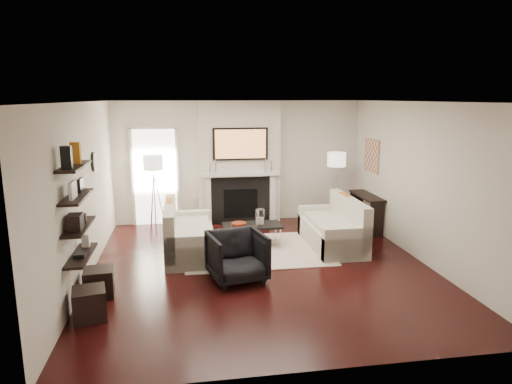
{
  "coord_description": "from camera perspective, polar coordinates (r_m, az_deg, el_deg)",
  "views": [
    {
      "loc": [
        -1.24,
        -7.07,
        2.77
      ],
      "look_at": [
        0.0,
        0.6,
        1.15
      ],
      "focal_mm": 32.0,
      "sensor_mm": 36.0,
      "label": 1
    }
  ],
  "objects": [
    {
      "name": "loveseat_left_arm_n",
      "position": [
        7.51,
        -8.16,
        -7.54
      ],
      "size": [
        0.85,
        0.18,
        0.6
      ],
      "primitive_type": "cube",
      "color": "beige",
      "rests_on": "floor"
    },
    {
      "name": "mantel_pilaster_l",
      "position": [
        10.05,
        -5.99,
        -1.07
      ],
      "size": [
        0.12,
        0.08,
        1.1
      ],
      "primitive_type": "cube",
      "color": "white",
      "rests_on": "floor"
    },
    {
      "name": "lamp_right_leg_c",
      "position": [
        10.09,
        9.76,
        -0.83
      ],
      "size": [
        0.14,
        0.22,
        1.23
      ],
      "primitive_type": "cylinder",
      "rotation": [
        0.18,
        0.0,
        2.62
      ],
      "color": "silver",
      "rests_on": "floor"
    },
    {
      "name": "coffee_table",
      "position": [
        8.61,
        -0.49,
        -4.21
      ],
      "size": [
        1.1,
        0.55,
        0.04
      ],
      "primitive_type": "cube",
      "color": "black",
      "rests_on": "floor"
    },
    {
      "name": "candlestick_l_short",
      "position": [
        9.9,
        -5.84,
        3.02
      ],
      "size": [
        0.04,
        0.04,
        0.24
      ],
      "primitive_type": "cylinder",
      "color": "silver",
      "rests_on": "mantel_shelf"
    },
    {
      "name": "hurricane_glass",
      "position": [
        8.59,
        0.5,
        -3.14
      ],
      "size": [
        0.17,
        0.17,
        0.3
      ],
      "primitive_type": "cylinder",
      "color": "white",
      "rests_on": "coffee_table"
    },
    {
      "name": "shelf_top",
      "position": [
        6.29,
        -21.79,
        2.99
      ],
      "size": [
        0.25,
        1.0,
        0.04
      ],
      "primitive_type": "cube",
      "color": "black",
      "rests_on": "wall_left"
    },
    {
      "name": "rug",
      "position": [
        8.45,
        -0.02,
        -7.31
      ],
      "size": [
        2.6,
        2.0,
        0.01
      ],
      "primitive_type": "cube",
      "color": "beige",
      "rests_on": "floor"
    },
    {
      "name": "decor_magfile_b",
      "position": [
        6.41,
        -21.62,
        4.57
      ],
      "size": [
        0.12,
        0.1,
        0.28
      ],
      "primitive_type": "cube",
      "color": "#B36B16",
      "rests_on": "shelf_top"
    },
    {
      "name": "decor_box_small",
      "position": [
        6.54,
        -21.08,
        -3.11
      ],
      "size": [
        0.15,
        0.12,
        0.12
      ],
      "primitive_type": "cube",
      "color": "black",
      "rests_on": "shelf_lower"
    },
    {
      "name": "coffee_leg_sw",
      "position": [
        8.82,
        -3.93,
        -5.27
      ],
      "size": [
        0.02,
        0.02,
        0.38
      ],
      "primitive_type": "cylinder",
      "color": "silver",
      "rests_on": "floor"
    },
    {
      "name": "decor_books",
      "position": [
        6.47,
        -21.16,
        -7.3
      ],
      "size": [
        0.14,
        0.2,
        0.05
      ],
      "primitive_type": "cube",
      "color": "black",
      "rests_on": "shelf_bottom"
    },
    {
      "name": "pillow_right_orange",
      "position": [
        9.01,
        10.94,
        -1.53
      ],
      "size": [
        0.1,
        0.42,
        0.42
      ],
      "primitive_type": "cube",
      "color": "#B36B16",
      "rests_on": "loveseat_right_cushion"
    },
    {
      "name": "lamp_left_shade",
      "position": [
        9.64,
        -12.75,
        3.6
      ],
      "size": [
        0.4,
        0.4,
        0.3
      ],
      "primitive_type": "cylinder",
      "color": "white",
      "rests_on": "lamp_left_post"
    },
    {
      "name": "door_trim_l",
      "position": [
        10.24,
        -15.16,
        1.68
      ],
      "size": [
        0.06,
        0.06,
        2.16
      ],
      "primitive_type": "cube",
      "color": "white",
      "rests_on": "floor"
    },
    {
      "name": "wall_art",
      "position": [
        10.03,
        14.27,
        4.41
      ],
      "size": [
        0.03,
        0.7,
        0.7
      ],
      "primitive_type": "cube",
      "color": "tan",
      "rests_on": "wall_right"
    },
    {
      "name": "pillow_left_charcoal",
      "position": [
        7.88,
        -10.76,
        -3.51
      ],
      "size": [
        0.1,
        0.4,
        0.4
      ],
      "primitive_type": "cube",
      "color": "black",
      "rests_on": "loveseat_left_cushion"
    },
    {
      "name": "firebox",
      "position": [
        10.16,
        -1.92,
        -1.45
      ],
      "size": [
        0.75,
        0.02,
        0.65
      ],
      "primitive_type": "cube",
      "color": "black",
      "rests_on": "floor"
    },
    {
      "name": "candlestick_r_short",
      "position": [
        10.07,
        1.91,
        3.22
      ],
      "size": [
        0.04,
        0.04,
        0.24
      ],
      "primitive_type": "cylinder",
      "color": "silver",
      "rests_on": "mantel_shelf"
    },
    {
      "name": "fireplace_surround",
      "position": [
        10.14,
        -1.93,
        -1.06
      ],
      "size": [
        1.3,
        0.02,
        1.04
      ],
      "primitive_type": "cube",
      "color": "black",
      "rests_on": "floor"
    },
    {
      "name": "coffee_leg_nw",
      "position": [
        8.4,
        -3.65,
        -6.14
      ],
      "size": [
        0.02,
        0.02,
        0.38
      ],
      "primitive_type": "cylinder",
      "color": "silver",
      "rests_on": "floor"
    },
    {
      "name": "lamp_right_leg_a",
      "position": [
        10.23,
        10.46,
        -0.68
      ],
      "size": [
        0.25,
        0.02,
        1.23
      ],
      "primitive_type": "cylinder",
      "rotation": [
        0.18,
        0.0,
        4.71
      ],
      "color": "silver",
      "rests_on": "floor"
    },
    {
      "name": "chimney_breast",
      "position": [
        10.13,
        -2.06,
        3.7
      ],
      "size": [
        1.8,
        0.25,
        2.7
      ],
      "primitive_type": "cube",
      "color": "silver",
      "rests_on": "floor"
    },
    {
      "name": "loveseat_left_back",
      "position": [
        8.22,
        -10.66,
        -4.27
      ],
      "size": [
        0.18,
        1.8,
        0.8
      ],
      "primitive_type": "cube",
      "color": "beige",
      "rests_on": "floor"
    },
    {
      "name": "lamp_left_post",
      "position": [
        9.79,
        -12.52,
        -1.33
      ],
      "size": [
        0.02,
        0.02,
        1.2
      ],
      "primitive_type": "cylinder",
      "color": "silver",
      "rests_on": "floor"
    },
    {
      "name": "clock_rim",
      "position": [
        8.18,
        -19.63,
        3.57
      ],
      "size": [
        0.04,
        0.34,
        0.34
      ],
      "primitive_type": "cylinder",
      "rotation": [
        0.0,
        1.57,
        0.0
      ],
      "color": "black",
      "rests_on": "wall_left"
    },
    {
      "name": "clock_face",
      "position": [
        8.18,
        -19.45,
        3.58
      ],
      "size": [
        0.01,
        0.29,
        0.29
      ],
      "primitive_type": "cylinder",
      "rotation": [
        0.0,
        1.57,
        0.0
      ],
      "color": "white",
      "rests_on": "clock_rim"
    },
    {
      "name": "ottoman_far",
      "position": [
        6.31,
        -20.1,
        -13.02
      ],
      "size": [
        0.47,
        0.47,
        0.4
      ],
      "primitive_type": "cube",
      "rotation": [
        0.0,
        0.0,
        0.2
      ],
      "color": "black",
      "rests_on": "floor"
    },
    {
      "name": "door_trim_top",
      "position": [
        10.07,
        -12.75,
        7.84
      ],
      "size": [
        1.02,
        0.06,
        0.06
      ],
      "primitive_type": "cube",
      "color": "white",
      "rests_on": "wall_back"
    },
    {
      "name": "console_top",
      "position": [
        9.9,
        13.68,
        -0.47
      ],
      "size": [
        0.35,
        1.2,
        0.04
      ],
      "primitive_type": "cube",
      "color": "black",
      "rests_on": "floor"
    },
    {
      "name": "decor_magfile_a",
      "position": [
        5.94,
        -22.6,
        3.99
      ],
      "size": [
        0.12,
        0.1,
        0.28
      ],
      "primitive_type": "cube",
      "color": "black",
      "rests_on": "shelf_top"
    },
    {
      "name": "console_leg_n",
      "position": [
        9.49,
        14.85,
        -3.37
      ],
      "size": [
        0.3,
        0.04,
        0.71
      ],
      "primitive_type": "cube",
      "color": "black",
      "rests_on": "floor"
    },
    {
      "name": "loveseat_right_arm_n",
      "position": [
        8.01,
        11.27,
        -6.42
      ],
      "size": [
        0.85,
        0.18,
        0.6
      ],
      "primitive_type": "cube",
      "color": "beige",
      "rests_on": "floor"
    },
    {
      "name": "copper_bowl",
      "position": [
        8.56,
        -2.15,
        -4.0
      ],
      "size": [
        0.28,
        0.28,
        0.05
      ],
      "primitive_type": "cylinder",
      "color": "#BB401F",
      "rests_on": "coffee_table"
    },
    {
      "name": "room_envelope",
      "position": [
        7.32,
        0.75,
        0.59
      ],
      "size": [
        6.0,
        6.0,
        6.0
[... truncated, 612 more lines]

